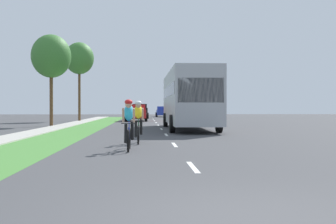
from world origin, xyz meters
TOP-DOWN VIEW (x-y plane):
  - ground_plane at (0.00, 20.00)m, footprint 120.00×120.00m
  - grass_verge at (-4.90, 20.00)m, footprint 2.42×70.00m
  - sidewalk_concrete at (-6.87, 20.00)m, footprint 1.51×70.00m
  - lane_markings_center at (0.00, 24.00)m, footprint 0.12×52.20m
  - cyclist_lead at (-1.56, 8.09)m, footprint 0.42×1.72m
  - cyclist_trailing at (-1.30, 10.67)m, footprint 0.42×1.72m
  - bus_silver at (1.66, 20.97)m, footprint 2.78×11.60m
  - pickup_red at (-1.86, 36.78)m, footprint 2.22×5.10m
  - suv_black at (-1.59, 46.95)m, footprint 2.15×4.70m
  - sedan_blue at (1.64, 56.15)m, footprint 1.98×4.30m
  - street_tree_near at (-7.68, 25.41)m, footprint 2.80×2.80m
  - street_tree_far at (-7.42, 36.71)m, footprint 2.84×2.84m

SIDE VIEW (x-z plane):
  - ground_plane at x=0.00m, z-range 0.00..0.00m
  - grass_verge at x=-4.90m, z-range 0.00..0.01m
  - lane_markings_center at x=0.00m, z-range 0.00..0.01m
  - sidewalk_concrete at x=-6.87m, z-range -0.05..0.06m
  - sedan_blue at x=1.64m, z-range 0.01..1.53m
  - cyclist_lead at x=-1.56m, z-range 0.02..1.60m
  - cyclist_trailing at x=-1.30m, z-range 0.02..1.60m
  - pickup_red at x=-1.86m, z-range 0.01..1.65m
  - suv_black at x=-1.59m, z-range 0.05..1.84m
  - bus_silver at x=1.66m, z-range 0.24..3.72m
  - street_tree_near at x=-7.68m, z-range 1.71..8.25m
  - street_tree_far at x=-7.42m, z-range 2.27..10.03m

